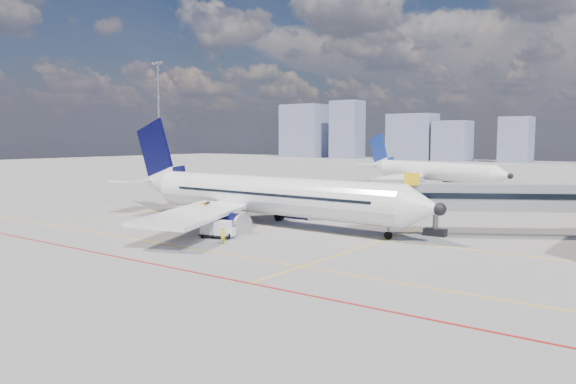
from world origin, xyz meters
name	(u,v)px	position (x,y,z in m)	size (l,w,h in m)	color
ground	(220,236)	(0.00, 0.00, 0.00)	(420.00, 420.00, 0.00)	gray
apron_markings	(186,241)	(-0.58, -3.91, 0.01)	(90.00, 35.12, 0.01)	yellow
jet_bridge	(517,199)	(23.51, 16.91, 3.74)	(23.55, 15.78, 6.30)	gray
floodlight_mast_nw	(159,119)	(-55.00, 40.00, 13.59)	(3.20, 0.61, 25.45)	slate
distant_skyline	(538,133)	(-12.75, 190.00, 11.35)	(250.76, 14.53, 30.77)	gray
main_aircraft	(258,195)	(-2.29, 8.72, 3.22)	(43.58, 37.97, 12.70)	white
second_aircraft	(430,171)	(-4.28, 63.28, 3.23)	(34.76, 29.46, 10.73)	white
baggage_tug	(222,230)	(0.68, -0.44, 0.74)	(2.52, 1.97, 1.56)	white
cargo_dolly	(216,228)	(0.40, -0.93, 0.94)	(3.32, 1.93, 1.71)	black
belt_loader	(176,218)	(-9.36, 2.87, 0.70)	(6.71, 3.22, 2.70)	black
ramp_worker	(223,236)	(3.27, -2.99, 0.79)	(0.57, 0.38, 1.57)	yellow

